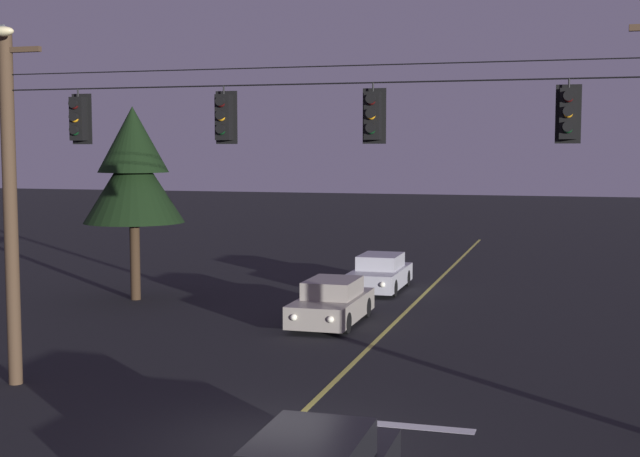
% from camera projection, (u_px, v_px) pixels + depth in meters
% --- Properties ---
extents(ground_plane, '(180.00, 180.00, 0.00)m').
position_uv_depth(ground_plane, '(270.00, 445.00, 16.35)').
color(ground_plane, black).
extents(lane_centre_stripe, '(0.14, 60.00, 0.01)m').
position_uv_depth(lane_centre_stripe, '(370.00, 347.00, 24.38)').
color(lane_centre_stripe, '#D1C64C').
rests_on(lane_centre_stripe, ground).
extents(stop_bar_paint, '(3.40, 0.36, 0.01)m').
position_uv_depth(stop_bar_paint, '(389.00, 424.00, 17.54)').
color(stop_bar_paint, silver).
rests_on(stop_bar_paint, ground).
extents(signal_span_assembly, '(16.04, 0.32, 8.20)m').
position_uv_depth(signal_span_assembly, '(307.00, 208.00, 18.25)').
color(signal_span_assembly, '#423021').
rests_on(signal_span_assembly, ground).
extents(traffic_light_leftmost, '(0.48, 0.41, 1.22)m').
position_uv_depth(traffic_light_leftmost, '(78.00, 119.00, 19.52)').
color(traffic_light_leftmost, black).
extents(traffic_light_left_inner, '(0.48, 0.41, 1.22)m').
position_uv_depth(traffic_light_left_inner, '(224.00, 117.00, 18.57)').
color(traffic_light_left_inner, black).
extents(traffic_light_centre, '(0.48, 0.41, 1.22)m').
position_uv_depth(traffic_light_centre, '(373.00, 116.00, 17.68)').
color(traffic_light_centre, black).
extents(traffic_light_right_inner, '(0.48, 0.41, 1.22)m').
position_uv_depth(traffic_light_right_inner, '(568.00, 113.00, 16.64)').
color(traffic_light_right_inner, black).
extents(car_oncoming_lead, '(1.80, 4.42, 1.39)m').
position_uv_depth(car_oncoming_lead, '(332.00, 303.00, 27.66)').
color(car_oncoming_lead, gray).
rests_on(car_oncoming_lead, ground).
extents(car_oncoming_trailing, '(1.80, 4.42, 1.39)m').
position_uv_depth(car_oncoming_trailing, '(380.00, 274.00, 34.15)').
color(car_oncoming_trailing, '#A5A5AD').
rests_on(car_oncoming_trailing, ground).
extents(tree_verge_near, '(3.63, 3.63, 6.99)m').
position_uv_depth(tree_verge_near, '(133.00, 171.00, 31.66)').
color(tree_verge_near, '#332316').
rests_on(tree_verge_near, ground).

